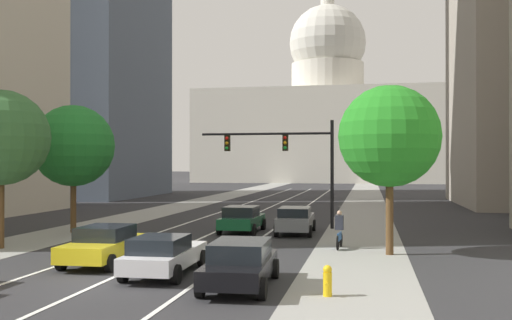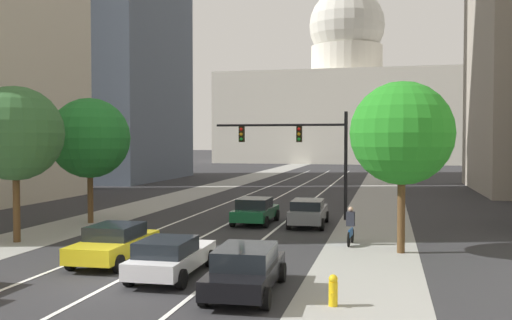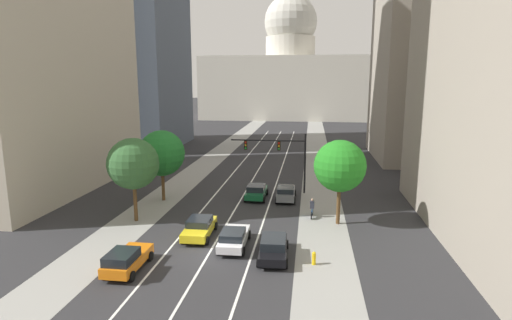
{
  "view_description": "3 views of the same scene",
  "coord_description": "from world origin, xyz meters",
  "px_view_note": "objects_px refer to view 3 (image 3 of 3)",
  "views": [
    {
      "loc": [
        8.42,
        -17.67,
        3.85
      ],
      "look_at": [
        2.72,
        11.94,
        4.01
      ],
      "focal_mm": 41.14,
      "sensor_mm": 36.0,
      "label": 1
    },
    {
      "loc": [
        8.73,
        -16.53,
        4.7
      ],
      "look_at": [
        -0.33,
        22.13,
        3.3
      ],
      "focal_mm": 39.6,
      "sensor_mm": 36.0,
      "label": 2
    },
    {
      "loc": [
        6.84,
        -26.54,
        11.99
      ],
      "look_at": [
        1.87,
        11.05,
        4.61
      ],
      "focal_mm": 29.28,
      "sensor_mm": 36.0,
      "label": 3
    }
  ],
  "objects_px": {
    "car_green": "(256,191)",
    "car_gray": "(286,193)",
    "car_orange": "(126,259)",
    "car_yellow": "(200,227)",
    "street_tree_mid_left": "(162,153)",
    "car_white": "(234,238)",
    "street_tree_near_left": "(133,164)",
    "fire_hydrant": "(314,258)",
    "traffic_signal_mast": "(281,152)",
    "street_tree_far_right": "(340,166)",
    "car_black": "(273,247)",
    "cyclist": "(312,208)",
    "capitol_building": "(290,77)"
  },
  "relations": [
    {
      "from": "street_tree_near_left",
      "to": "cyclist",
      "type": "bearing_deg",
      "value": 10.61
    },
    {
      "from": "car_white",
      "to": "cyclist",
      "type": "relative_size",
      "value": 2.72
    },
    {
      "from": "street_tree_near_left",
      "to": "street_tree_mid_left",
      "type": "xyz_separation_m",
      "value": [
        0.22,
        6.22,
        -0.19
      ]
    },
    {
      "from": "car_orange",
      "to": "street_tree_far_right",
      "type": "relative_size",
      "value": 0.61
    },
    {
      "from": "cyclist",
      "to": "capitol_building",
      "type": "bearing_deg",
      "value": 9.53
    },
    {
      "from": "traffic_signal_mast",
      "to": "street_tree_near_left",
      "type": "bearing_deg",
      "value": -137.17
    },
    {
      "from": "car_orange",
      "to": "street_tree_far_right",
      "type": "distance_m",
      "value": 17.97
    },
    {
      "from": "car_yellow",
      "to": "cyclist",
      "type": "relative_size",
      "value": 2.74
    },
    {
      "from": "capitol_building",
      "to": "street_tree_near_left",
      "type": "distance_m",
      "value": 99.67
    },
    {
      "from": "car_black",
      "to": "car_gray",
      "type": "bearing_deg",
      "value": -2.53
    },
    {
      "from": "car_orange",
      "to": "cyclist",
      "type": "relative_size",
      "value": 2.51
    },
    {
      "from": "car_white",
      "to": "street_tree_mid_left",
      "type": "xyz_separation_m",
      "value": [
        -9.17,
        10.81,
        4.08
      ]
    },
    {
      "from": "cyclist",
      "to": "car_yellow",
      "type": "bearing_deg",
      "value": 128.49
    },
    {
      "from": "car_orange",
      "to": "street_tree_mid_left",
      "type": "height_order",
      "value": "street_tree_mid_left"
    },
    {
      "from": "car_orange",
      "to": "car_black",
      "type": "xyz_separation_m",
      "value": [
        9.03,
        3.28,
        -0.04
      ]
    },
    {
      "from": "fire_hydrant",
      "to": "street_tree_near_left",
      "type": "xyz_separation_m",
      "value": [
        -15.14,
        6.77,
        4.53
      ]
    },
    {
      "from": "car_white",
      "to": "car_gray",
      "type": "height_order",
      "value": "car_gray"
    },
    {
      "from": "car_orange",
      "to": "fire_hydrant",
      "type": "distance_m",
      "value": 12.04
    },
    {
      "from": "car_black",
      "to": "street_tree_far_right",
      "type": "xyz_separation_m",
      "value": [
        4.77,
        7.45,
        4.22
      ]
    },
    {
      "from": "capitol_building",
      "to": "cyclist",
      "type": "height_order",
      "value": "capitol_building"
    },
    {
      "from": "car_orange",
      "to": "car_yellow",
      "type": "height_order",
      "value": "car_orange"
    },
    {
      "from": "car_black",
      "to": "street_tree_near_left",
      "type": "bearing_deg",
      "value": 61.64
    },
    {
      "from": "capitol_building",
      "to": "street_tree_far_right",
      "type": "height_order",
      "value": "capitol_building"
    },
    {
      "from": "car_green",
      "to": "traffic_signal_mast",
      "type": "distance_m",
      "value": 5.12
    },
    {
      "from": "car_green",
      "to": "car_gray",
      "type": "xyz_separation_m",
      "value": [
        3.01,
        -0.15,
        0.03
      ]
    },
    {
      "from": "car_white",
      "to": "street_tree_far_right",
      "type": "height_order",
      "value": "street_tree_far_right"
    },
    {
      "from": "fire_hydrant",
      "to": "street_tree_near_left",
      "type": "height_order",
      "value": "street_tree_near_left"
    },
    {
      "from": "car_gray",
      "to": "street_tree_mid_left",
      "type": "distance_m",
      "value": 12.94
    },
    {
      "from": "car_green",
      "to": "cyclist",
      "type": "xyz_separation_m",
      "value": [
        5.62,
        -5.22,
        0.1
      ]
    },
    {
      "from": "car_yellow",
      "to": "car_white",
      "type": "bearing_deg",
      "value": -121.75
    },
    {
      "from": "car_gray",
      "to": "fire_hydrant",
      "type": "xyz_separation_m",
      "value": [
        2.74,
        -14.65,
        -0.32
      ]
    },
    {
      "from": "car_gray",
      "to": "street_tree_far_right",
      "type": "distance_m",
      "value": 9.04
    },
    {
      "from": "car_orange",
      "to": "car_gray",
      "type": "height_order",
      "value": "car_orange"
    },
    {
      "from": "car_yellow",
      "to": "car_orange",
      "type": "bearing_deg",
      "value": 153.49
    },
    {
      "from": "fire_hydrant",
      "to": "street_tree_far_right",
      "type": "distance_m",
      "value": 9.59
    },
    {
      "from": "capitol_building",
      "to": "car_gray",
      "type": "height_order",
      "value": "capitol_building"
    },
    {
      "from": "cyclist",
      "to": "street_tree_mid_left",
      "type": "height_order",
      "value": "street_tree_mid_left"
    },
    {
      "from": "car_white",
      "to": "car_yellow",
      "type": "height_order",
      "value": "car_yellow"
    },
    {
      "from": "car_green",
      "to": "capitol_building",
      "type": "bearing_deg",
      "value": 1.6
    },
    {
      "from": "capitol_building",
      "to": "traffic_signal_mast",
      "type": "height_order",
      "value": "capitol_building"
    },
    {
      "from": "car_white",
      "to": "car_gray",
      "type": "xyz_separation_m",
      "value": [
        3.01,
        12.48,
        0.06
      ]
    },
    {
      "from": "capitol_building",
      "to": "car_white",
      "type": "bearing_deg",
      "value": -89.17
    },
    {
      "from": "car_white",
      "to": "cyclist",
      "type": "xyz_separation_m",
      "value": [
        5.62,
        7.4,
        0.13
      ]
    },
    {
      "from": "cyclist",
      "to": "street_tree_far_right",
      "type": "relative_size",
      "value": 0.24
    },
    {
      "from": "traffic_signal_mast",
      "to": "fire_hydrant",
      "type": "xyz_separation_m",
      "value": [
        3.49,
        -17.56,
        -3.97
      ]
    },
    {
      "from": "car_yellow",
      "to": "street_tree_near_left",
      "type": "distance_m",
      "value": 8.17
    },
    {
      "from": "traffic_signal_mast",
      "to": "street_tree_near_left",
      "type": "relative_size",
      "value": 1.11
    },
    {
      "from": "car_black",
      "to": "traffic_signal_mast",
      "type": "distance_m",
      "value": 17.21
    },
    {
      "from": "car_yellow",
      "to": "car_green",
      "type": "bearing_deg",
      "value": -16.97
    },
    {
      "from": "street_tree_near_left",
      "to": "car_black",
      "type": "bearing_deg",
      "value": -25.84
    }
  ]
}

